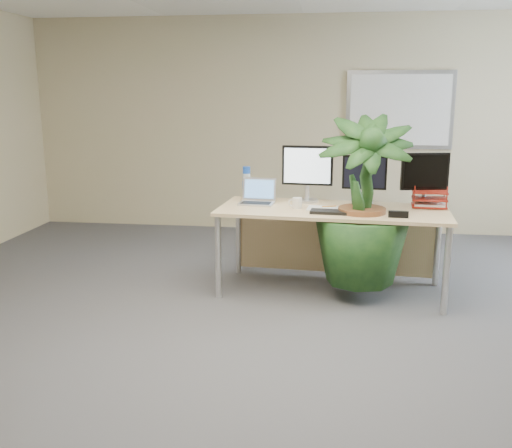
# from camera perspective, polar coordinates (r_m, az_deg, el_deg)

# --- Properties ---
(floor) EXTENTS (8.00, 8.00, 0.00)m
(floor) POSITION_cam_1_polar(r_m,az_deg,el_deg) (3.78, 0.77, -14.65)
(floor) COLOR #45454A
(floor) RESTS_ON ground
(back_wall) EXTENTS (7.00, 0.04, 2.70)m
(back_wall) POSITION_cam_1_polar(r_m,az_deg,el_deg) (7.35, 4.59, 9.78)
(back_wall) COLOR #C4BA8B
(back_wall) RESTS_ON floor
(whiteboard) EXTENTS (1.30, 0.04, 0.95)m
(whiteboard) POSITION_cam_1_polar(r_m,az_deg,el_deg) (7.34, 14.17, 10.99)
(whiteboard) COLOR #ABABAF
(whiteboard) RESTS_ON back_wall
(desk) EXTENTS (2.05, 0.99, 0.76)m
(desk) POSITION_cam_1_polar(r_m,az_deg,el_deg) (5.18, 7.72, 0.03)
(desk) COLOR #D9BF80
(desk) RESTS_ON floor
(floor_plant) EXTENTS (0.86, 0.86, 1.50)m
(floor_plant) POSITION_cam_1_polar(r_m,az_deg,el_deg) (4.91, 10.53, 0.97)
(floor_plant) COLOR #153B18
(floor_plant) RESTS_ON floor
(monitor_left) EXTENTS (0.47, 0.21, 0.52)m
(monitor_left) POSITION_cam_1_polar(r_m,az_deg,el_deg) (5.28, 5.16, 5.40)
(monitor_left) COLOR silver
(monitor_left) RESTS_ON desk
(monitor_right) EXTENTS (0.40, 0.18, 0.44)m
(monitor_right) POSITION_cam_1_polar(r_m,az_deg,el_deg) (5.26, 10.79, 4.72)
(monitor_right) COLOR silver
(monitor_right) RESTS_ON desk
(monitor_dark) EXTENTS (0.43, 0.19, 0.48)m
(monitor_dark) POSITION_cam_1_polar(r_m,az_deg,el_deg) (5.29, 16.52, 4.66)
(monitor_dark) COLOR silver
(monitor_dark) RESTS_ON desk
(laptop) EXTENTS (0.33, 0.30, 0.22)m
(laptop) POSITION_cam_1_polar(r_m,az_deg,el_deg) (5.22, 0.16, 2.70)
(laptop) COLOR silver
(laptop) RESTS_ON desk
(keyboard) EXTENTS (0.47, 0.19, 0.03)m
(keyboard) POSITION_cam_1_polar(r_m,az_deg,el_deg) (4.83, 8.17, 1.18)
(keyboard) COLOR black
(keyboard) RESTS_ON desk
(coffee_mug) EXTENTS (0.12, 0.08, 0.09)m
(coffee_mug) POSITION_cam_1_polar(r_m,az_deg,el_deg) (5.01, 4.09, 2.11)
(coffee_mug) COLOR silver
(coffee_mug) RESTS_ON desk
(spiral_notebook) EXTENTS (0.31, 0.24, 0.01)m
(spiral_notebook) POSITION_cam_1_polar(r_m,az_deg,el_deg) (5.00, 6.81, 1.54)
(spiral_notebook) COLOR white
(spiral_notebook) RESTS_ON desk
(orange_pen) EXTENTS (0.13, 0.05, 0.01)m
(orange_pen) POSITION_cam_1_polar(r_m,az_deg,el_deg) (5.04, 7.33, 1.77)
(orange_pen) COLOR orange
(orange_pen) RESTS_ON spiral_notebook
(yellow_highlighter) EXTENTS (0.12, 0.06, 0.02)m
(yellow_highlighter) POSITION_cam_1_polar(r_m,az_deg,el_deg) (5.00, 9.87, 1.47)
(yellow_highlighter) COLOR yellow
(yellow_highlighter) RESTS_ON desk
(water_bottle) EXTENTS (0.08, 0.08, 0.31)m
(water_bottle) POSITION_cam_1_polar(r_m,az_deg,el_deg) (5.47, -0.95, 4.10)
(water_bottle) COLOR #ADC0CB
(water_bottle) RESTS_ON desk
(letter_tray) EXTENTS (0.31, 0.25, 0.14)m
(letter_tray) POSITION_cam_1_polar(r_m,az_deg,el_deg) (5.27, 16.93, 2.29)
(letter_tray) COLOR maroon
(letter_tray) RESTS_ON desk
(stapler) EXTENTS (0.16, 0.05, 0.05)m
(stapler) POSITION_cam_1_polar(r_m,az_deg,el_deg) (4.77, 14.05, 0.95)
(stapler) COLOR black
(stapler) RESTS_ON desk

